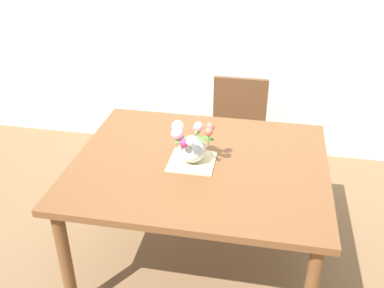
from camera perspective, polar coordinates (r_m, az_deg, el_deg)
ground_plane at (r=3.00m, az=0.88°, el=-14.98°), size 12.00×12.00×0.00m
dining_table at (r=2.56m, az=1.00°, el=-3.96°), size 1.45×1.20×0.77m
chair_far at (r=3.44m, az=5.96°, el=1.98°), size 0.42×0.42×0.90m
placemat at (r=2.51m, az=0.00°, el=-2.30°), size 0.26×0.26×0.01m
flower_vase at (r=2.44m, az=-0.12°, el=-0.07°), size 0.24×0.22×0.25m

